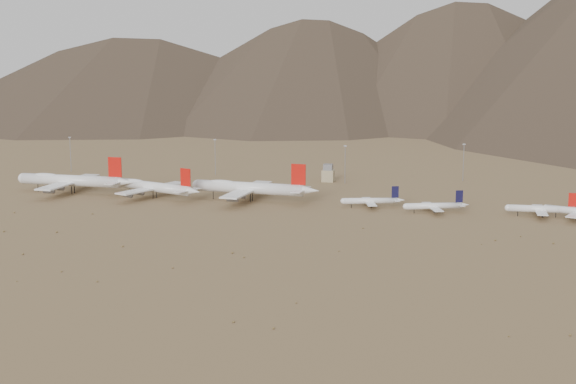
% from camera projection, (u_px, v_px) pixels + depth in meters
% --- Properties ---
extents(ground, '(3000.00, 3000.00, 0.00)m').
position_uv_depth(ground, '(236.00, 214.00, 437.58)').
color(ground, '#93704C').
rests_on(ground, ground).
extents(mountain_ridge, '(4400.00, 1000.00, 300.00)m').
position_uv_depth(mountain_ridge, '(396.00, 10.00, 1275.14)').
color(mountain_ridge, '#443829').
rests_on(mountain_ridge, ground).
extents(widebody_west, '(80.17, 61.48, 23.80)m').
position_uv_depth(widebody_west, '(71.00, 180.00, 500.43)').
color(widebody_west, white).
rests_on(widebody_west, ground).
extents(widebody_centre, '(64.78, 51.90, 20.31)m').
position_uv_depth(widebody_centre, '(154.00, 187.00, 484.30)').
color(widebody_centre, white).
rests_on(widebody_centre, ground).
extents(widebody_east, '(79.56, 61.45, 23.64)m').
position_uv_depth(widebody_east, '(250.00, 188.00, 473.80)').
color(widebody_east, white).
rests_on(widebody_east, ground).
extents(narrowbody_a, '(36.19, 26.77, 12.24)m').
position_uv_depth(narrowbody_a, '(372.00, 201.00, 455.61)').
color(narrowbody_a, white).
rests_on(narrowbody_a, ground).
extents(narrowbody_b, '(36.10, 26.92, 12.39)m').
position_uv_depth(narrowbody_b, '(435.00, 206.00, 440.60)').
color(narrowbody_b, white).
rests_on(narrowbody_b, ground).
extents(narrowbody_c, '(41.47, 29.66, 13.68)m').
position_uv_depth(narrowbody_c, '(543.00, 209.00, 429.56)').
color(narrowbody_c, white).
rests_on(narrowbody_c, ground).
extents(control_tower, '(8.00, 8.00, 12.00)m').
position_uv_depth(control_tower, '(328.00, 174.00, 545.27)').
color(control_tower, tan).
rests_on(control_tower, ground).
extents(mast_far_west, '(2.00, 0.60, 25.70)m').
position_uv_depth(mast_far_west, '(70.00, 152.00, 588.32)').
color(mast_far_west, gray).
rests_on(mast_far_west, ground).
extents(mast_west, '(2.00, 0.60, 25.70)m').
position_uv_depth(mast_west, '(215.00, 155.00, 574.10)').
color(mast_west, gray).
rests_on(mast_west, ground).
extents(mast_centre, '(2.00, 0.60, 25.70)m').
position_uv_depth(mast_centre, '(345.00, 162.00, 536.79)').
color(mast_centre, gray).
rests_on(mast_centre, ground).
extents(mast_east, '(2.00, 0.60, 25.70)m').
position_uv_depth(mast_east, '(464.00, 161.00, 545.75)').
color(mast_east, gray).
rests_on(mast_east, ground).
extents(desert_scrub, '(432.37, 156.04, 0.81)m').
position_uv_depth(desert_scrub, '(208.00, 251.00, 356.42)').
color(desert_scrub, brown).
rests_on(desert_scrub, ground).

